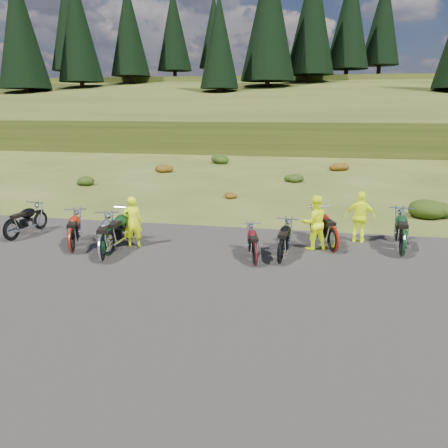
% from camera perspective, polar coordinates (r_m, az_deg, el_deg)
% --- Properties ---
extents(ground, '(300.00, 300.00, 0.00)m').
position_cam_1_polar(ground, '(12.55, -4.91, -5.23)').
color(ground, '#394015').
rests_on(ground, ground).
extents(gravel_pad, '(20.00, 12.00, 0.04)m').
position_cam_1_polar(gravel_pad, '(10.78, -7.77, -8.86)').
color(gravel_pad, black).
rests_on(gravel_pad, ground).
extents(hill_slope, '(300.00, 45.97, 9.37)m').
position_cam_1_polar(hill_slope, '(61.55, 7.81, 11.05)').
color(hill_slope, '#2F3B13').
rests_on(hill_slope, ground).
extents(hill_plateau, '(300.00, 90.00, 9.17)m').
position_cam_1_polar(hill_plateau, '(121.43, 9.41, 13.00)').
color(hill_plateau, '#2F3B13').
rests_on(hill_plateau, ground).
extents(conifer_14, '(5.28, 5.28, 14.00)m').
position_cam_1_polar(conifer_14, '(98.48, -24.56, 21.08)').
color(conifer_14, black).
rests_on(conifer_14, ground).
extents(conifer_15, '(7.92, 7.92, 20.00)m').
position_cam_1_polar(conifer_15, '(100.98, -19.67, 23.44)').
color(conifer_15, black).
rests_on(conifer_15, ground).
extents(conifer_16, '(7.48, 7.48, 19.00)m').
position_cam_1_polar(conifer_16, '(76.05, -25.15, 22.17)').
color(conifer_16, black).
rests_on(conifer_16, ground).
extents(conifer_17, '(7.04, 7.04, 18.00)m').
position_cam_1_polar(conifer_17, '(78.18, -18.58, 23.06)').
color(conifer_17, black).
rests_on(conifer_17, ground).
extents(conifer_18, '(6.60, 6.60, 17.00)m').
position_cam_1_polar(conifer_18, '(81.15, -12.36, 23.65)').
color(conifer_18, black).
rests_on(conifer_18, ground).
extents(conifer_19, '(6.16, 6.16, 16.00)m').
position_cam_1_polar(conifer_19, '(84.88, -6.59, 23.97)').
color(conifer_19, black).
rests_on(conifer_19, ground).
extents(conifer_20, '(5.72, 5.72, 15.00)m').
position_cam_1_polar(conifer_20, '(89.20, -1.33, 23.82)').
color(conifer_20, black).
rests_on(conifer_20, ground).
extents(conifer_21, '(5.28, 5.28, 14.00)m').
position_cam_1_polar(conifer_21, '(63.05, -0.62, 22.72)').
color(conifer_21, black).
rests_on(conifer_21, ground).
extents(conifer_22, '(7.92, 7.92, 20.00)m').
position_cam_1_polar(conifer_22, '(68.72, 5.90, 25.58)').
color(conifer_22, black).
rests_on(conifer_22, ground).
extents(conifer_23, '(7.48, 7.48, 19.00)m').
position_cam_1_polar(conifer_23, '(74.47, 11.45, 25.11)').
color(conifer_23, black).
rests_on(conifer_23, ground).
extents(conifer_24, '(7.04, 7.04, 18.00)m').
position_cam_1_polar(conifer_24, '(80.70, 16.13, 24.55)').
color(conifer_24, black).
rests_on(conifer_24, ground).
extents(conifer_25, '(6.60, 6.60, 17.00)m').
position_cam_1_polar(conifer_25, '(87.29, 20.07, 23.83)').
color(conifer_25, black).
rests_on(conifer_25, ground).
extents(shrub_1, '(1.03, 1.03, 0.61)m').
position_cam_1_polar(shrub_1, '(26.07, -17.76, 5.55)').
color(shrub_1, black).
rests_on(shrub_1, ground).
extents(shrub_2, '(1.30, 1.30, 0.77)m').
position_cam_1_polar(shrub_2, '(29.72, -7.96, 7.39)').
color(shrub_2, '#70320E').
rests_on(shrub_2, ground).
extents(shrub_3, '(1.56, 1.56, 0.92)m').
position_cam_1_polar(shrub_3, '(34.07, -0.42, 8.66)').
color(shrub_3, black).
rests_on(shrub_3, ground).
extents(shrub_4, '(0.77, 0.77, 0.45)m').
position_cam_1_polar(shrub_4, '(21.23, 0.66, 3.99)').
color(shrub_4, '#70320E').
rests_on(shrub_4, ground).
extents(shrub_5, '(1.03, 1.03, 0.61)m').
position_cam_1_polar(shrub_5, '(26.14, 9.03, 6.11)').
color(shrub_5, black).
rests_on(shrub_5, ground).
extents(shrub_6, '(1.30, 1.30, 0.77)m').
position_cam_1_polar(shrub_6, '(31.44, 14.70, 7.47)').
color(shrub_6, '#70320E').
rests_on(shrub_6, ground).
extents(shrub_7, '(1.56, 1.56, 0.92)m').
position_cam_1_polar(shrub_7, '(19.49, 25.56, 2.16)').
color(shrub_7, black).
rests_on(shrub_7, ground).
extents(motorcycle_0, '(0.94, 2.15, 1.09)m').
position_cam_1_polar(motorcycle_0, '(16.16, -25.84, -2.03)').
color(motorcycle_0, black).
rests_on(motorcycle_0, ground).
extents(motorcycle_1, '(1.42, 2.26, 1.12)m').
position_cam_1_polar(motorcycle_1, '(14.14, -19.17, -3.66)').
color(motorcycle_1, '#991E0B').
rests_on(motorcycle_1, ground).
extents(motorcycle_2, '(0.79, 2.34, 1.22)m').
position_cam_1_polar(motorcycle_2, '(13.56, -14.64, -4.09)').
color(motorcycle_2, black).
rests_on(motorcycle_2, ground).
extents(motorcycle_3, '(1.36, 2.40, 1.20)m').
position_cam_1_polar(motorcycle_3, '(13.09, -15.60, -4.87)').
color(motorcycle_3, '#A4A4A8').
rests_on(motorcycle_3, ground).
extents(motorcycle_4, '(1.05, 1.96, 0.98)m').
position_cam_1_polar(motorcycle_4, '(12.36, 4.05, -5.53)').
color(motorcycle_4, '#540E15').
rests_on(motorcycle_4, ground).
extents(motorcycle_5, '(0.89, 2.12, 1.08)m').
position_cam_1_polar(motorcycle_5, '(12.55, 7.32, -5.29)').
color(motorcycle_5, black).
rests_on(motorcycle_5, ground).
extents(motorcycle_6, '(1.49, 2.37, 1.18)m').
position_cam_1_polar(motorcycle_6, '(13.84, 13.94, -3.65)').
color(motorcycle_6, maroon).
rests_on(motorcycle_6, ground).
extents(motorcycle_7, '(1.01, 2.41, 1.23)m').
position_cam_1_polar(motorcycle_7, '(14.09, 22.13, -4.01)').
color(motorcycle_7, '#0E3418').
rests_on(motorcycle_7, ground).
extents(person_middle, '(0.66, 0.50, 1.62)m').
position_cam_1_polar(person_middle, '(14.02, -11.82, 0.19)').
color(person_middle, '#E5FD0D').
rests_on(person_middle, ground).
extents(person_right_a, '(1.01, 0.91, 1.70)m').
position_cam_1_polar(person_right_a, '(13.75, 11.68, 0.06)').
color(person_right_a, '#E5FD0D').
rests_on(person_right_a, ground).
extents(person_right_b, '(1.05, 0.61, 1.68)m').
position_cam_1_polar(person_right_b, '(14.84, 17.38, 0.76)').
color(person_right_b, '#E5FD0D').
rests_on(person_right_b, ground).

